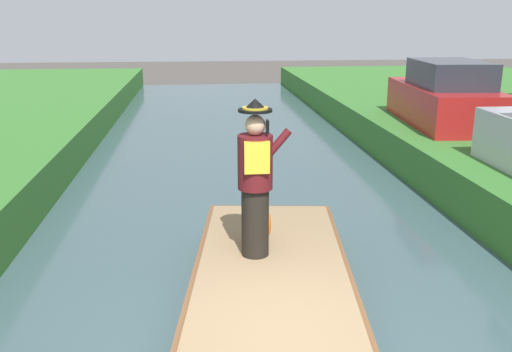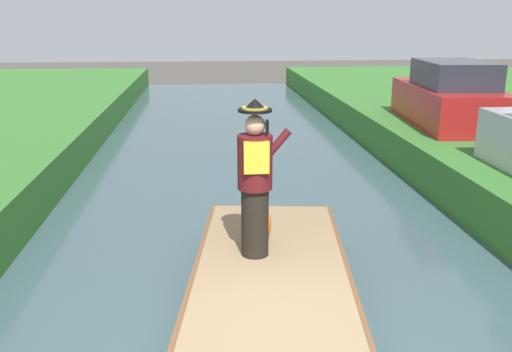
# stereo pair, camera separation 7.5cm
# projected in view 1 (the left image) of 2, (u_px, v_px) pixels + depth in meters

# --- Properties ---
(boat) EXTENTS (2.28, 4.38, 0.61)m
(boat) POSITION_uv_depth(u_px,v_px,m) (272.00, 285.00, 6.51)
(boat) COLOR brown
(boat) RESTS_ON canal_water
(person_pirate) EXTENTS (0.61, 0.42, 1.85)m
(person_pirate) POSITION_uv_depth(u_px,v_px,m) (256.00, 180.00, 6.35)
(person_pirate) COLOR black
(person_pirate) RESTS_ON boat
(parrot_plush) EXTENTS (0.36, 0.35, 0.57)m
(parrot_plush) POSITION_uv_depth(u_px,v_px,m) (257.00, 221.00, 6.98)
(parrot_plush) COLOR green
(parrot_plush) RESTS_ON boat
(parked_car_red) EXTENTS (2.01, 4.12, 1.50)m
(parked_car_red) POSITION_uv_depth(u_px,v_px,m) (445.00, 97.00, 13.30)
(parked_car_red) COLOR red
(parked_car_red) RESTS_ON grass_bank_far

